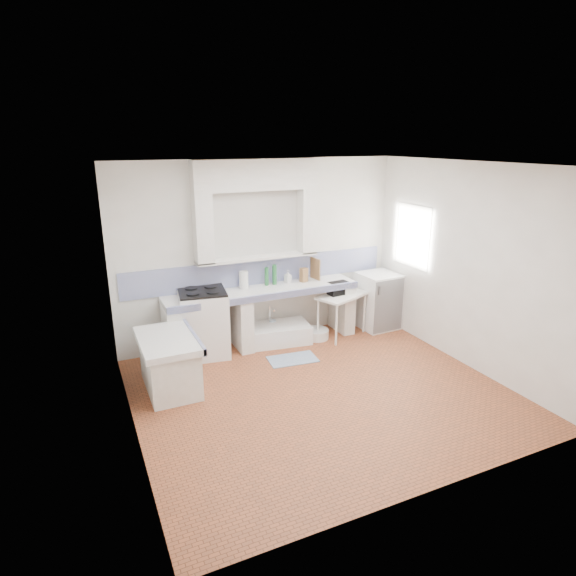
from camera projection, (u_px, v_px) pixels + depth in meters
name	position (u px, v px, depth m)	size (l,w,h in m)	color
floor	(321.00, 392.00, 6.10)	(4.50, 4.50, 0.00)	#984C2B
ceiling	(326.00, 165.00, 5.26)	(4.50, 4.50, 0.00)	white
wall_back	(261.00, 252.00, 7.41)	(4.50, 4.50, 0.00)	white
wall_front	(440.00, 352.00, 3.94)	(4.50, 4.50, 0.00)	white
wall_left	(124.00, 314.00, 4.78)	(4.50, 4.50, 0.00)	white
wall_right	(468.00, 267.00, 6.57)	(4.50, 4.50, 0.00)	white
alcove_mass	(256.00, 175.00, 6.92)	(1.90, 0.25, 0.45)	white
window_frame	(422.00, 236.00, 7.62)	(0.35, 0.86, 1.06)	#331F10
lace_valance	(416.00, 212.00, 7.45)	(0.01, 0.84, 0.24)	white
counter_slab	(263.00, 291.00, 7.28)	(3.00, 0.60, 0.08)	white
counter_lip	(270.00, 297.00, 7.03)	(3.00, 0.04, 0.10)	navy
counter_pier_left	(172.00, 334.00, 6.85)	(0.20, 0.55, 0.82)	white
counter_pier_mid	(242.00, 323.00, 7.27)	(0.20, 0.55, 0.82)	white
counter_pier_right	(342.00, 307.00, 7.97)	(0.20, 0.55, 0.82)	white
peninsula_top	(168.00, 341.00, 6.00)	(0.70, 1.10, 0.08)	white
peninsula_base	(170.00, 366.00, 6.11)	(0.60, 1.00, 0.62)	white
peninsula_lip	(194.00, 336.00, 6.14)	(0.04, 1.10, 0.10)	navy
backsplash	(262.00, 271.00, 7.49)	(4.27, 0.03, 0.40)	navy
stove	(204.00, 324.00, 7.03)	(0.68, 0.66, 0.96)	white
sink	(275.00, 334.00, 7.56)	(1.07, 0.58, 0.26)	white
side_table	(342.00, 315.00, 7.75)	(0.84, 0.47, 0.04)	white
fridge	(378.00, 301.00, 8.08)	(0.61, 0.61, 0.94)	white
bucket_red	(265.00, 337.00, 7.46)	(0.28, 0.28, 0.27)	red
bucket_orange	(279.00, 336.00, 7.49)	(0.28, 0.28, 0.26)	#CB6E26
bucket_blue	(290.00, 332.00, 7.63)	(0.30, 0.30, 0.28)	blue
basin_white	(317.00, 334.00, 7.72)	(0.38, 0.38, 0.15)	white
water_bottle_a	(272.00, 329.00, 7.69)	(0.09, 0.09, 0.32)	silver
water_bottle_b	(274.00, 329.00, 7.70)	(0.08, 0.08, 0.31)	silver
black_bag	(338.00, 288.00, 7.63)	(0.32, 0.18, 0.20)	black
green_bottle_a	(267.00, 276.00, 7.40)	(0.06, 0.06, 0.28)	#226631
green_bottle_b	(274.00, 275.00, 7.45)	(0.07, 0.07, 0.31)	#226631
knife_block	(304.00, 275.00, 7.60)	(0.11, 0.09, 0.22)	brown
cutting_board	(315.00, 269.00, 7.73)	(0.02, 0.25, 0.34)	brown
paper_towel	(244.00, 280.00, 7.26)	(0.13, 0.13, 0.27)	white
soap_bottle	(288.00, 277.00, 7.56)	(0.09, 0.09, 0.20)	white
rug	(293.00, 359.00, 6.99)	(0.70, 0.40, 0.01)	#426392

